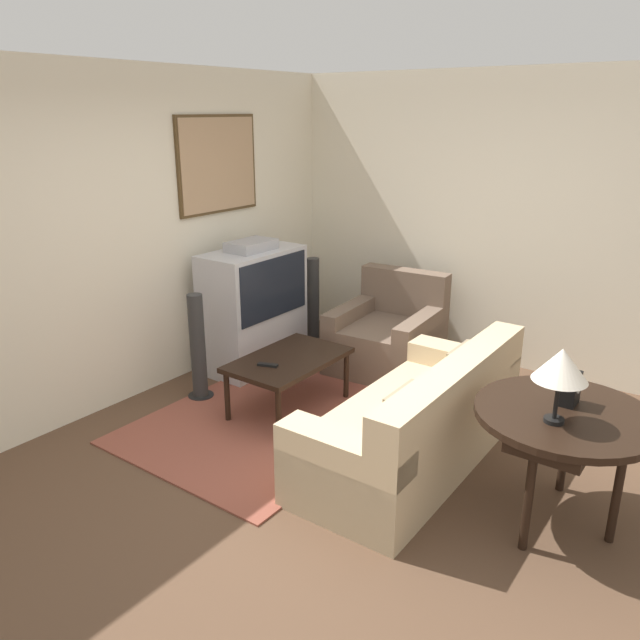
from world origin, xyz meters
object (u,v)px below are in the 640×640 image
Objects in this scene: tv at (254,308)px; table_lamp at (561,366)px; couch at (417,425)px; console_table at (565,422)px; armchair at (388,338)px; mantel_clock at (570,388)px; coffee_table at (289,363)px; speaker_tower_left at (198,350)px; speaker_tower_right at (313,304)px.

tv reaches higher than table_lamp.
console_table is (-0.09, -0.97, 0.36)m from couch.
couch is at bearing -57.57° from armchair.
couch is 1.88× the size of armchair.
tv reaches higher than mantel_clock.
console_table is (-0.21, -2.19, 0.24)m from coffee_table.
speaker_tower_left is 1.62m from speaker_tower_right.
armchair is 1.80m from speaker_tower_left.
armchair is at bearing -31.93° from speaker_tower_left.
armchair is 5.31× the size of mantel_clock.
coffee_table is at bearing -122.35° from tv.
console_table is at bearing -40.77° from armchair.
tv is 1.33× the size of speaker_tower_left.
mantel_clock is (0.28, -0.00, -0.23)m from table_lamp.
mantel_clock is (0.11, 0.02, 0.17)m from console_table.
mantel_clock is (-1.36, -1.98, 0.53)m from armchair.
armchair is 1.28m from coffee_table.
speaker_tower_left is (-0.16, 2.93, -0.39)m from mantel_clock.
speaker_tower_left is at bearing -86.13° from couch.
tv is at bearing 77.97° from mantel_clock.
armchair is (1.37, 1.03, -0.00)m from couch.
console_table is at bearing -7.48° from table_lamp.
mantel_clock is at bearing -0.23° from table_lamp.
coffee_table is 0.98× the size of console_table.
table_lamp reaches higher than console_table.
speaker_tower_left is at bearing 87.79° from table_lamp.
mantel_clock reaches higher than coffee_table.
table_lamp is 3.00m from speaker_tower_left.
speaker_tower_right is (1.73, 2.93, -0.62)m from table_lamp.
coffee_table is at bearing -103.19° from armchair.
couch reaches higher than coffee_table.
couch is at bearing -126.44° from speaker_tower_right.
tv is 0.63× the size of couch.
console_table is 2.96m from speaker_tower_left.
tv reaches higher than speaker_tower_left.
speaker_tower_left reaches higher than armchair.
speaker_tower_right reaches higher than console_table.
speaker_tower_right is (1.35, 0.76, 0.02)m from coffee_table.
console_table is at bearing -117.83° from speaker_tower_right.
console_table is 0.20m from mantel_clock.
table_lamp is at bearing 172.52° from console_table.
tv reaches higher than speaker_tower_right.
table_lamp reaches higher than armchair.
table_lamp is (-0.17, 0.02, 0.40)m from console_table.
console_table is 5.22× the size of mantel_clock.
speaker_tower_right is at bearing 170.00° from armchair.
coffee_table is 2.22m from console_table.
coffee_table is 1.55m from speaker_tower_right.
table_lamp is 0.47× the size of speaker_tower_right.
table_lamp is at bearing -92.21° from speaker_tower_left.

